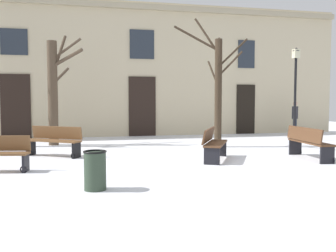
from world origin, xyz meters
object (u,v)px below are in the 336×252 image
Objects in this scene: tree_near_facade at (54,89)px; person_by_shop_door at (295,117)px; bench_by_litter_bin at (214,143)px; bench_facing_shops at (308,142)px; tree_foreground at (218,85)px; bench_far_corner at (54,140)px; streetlamp at (295,84)px; litter_bin at (95,170)px.

tree_near_facade is 2.60× the size of person_by_shop_door.
bench_by_litter_bin is at bearing 175.66° from person_by_shop_door.
tree_near_facade is 8.92m from bench_facing_shops.
bench_far_corner is at bearing -169.19° from tree_foreground.
bench_far_corner is (0.13, -2.94, -1.58)m from tree_near_facade.
bench_facing_shops reaches higher than bench_far_corner.
bench_by_litter_bin is (4.48, -4.68, -1.58)m from tree_near_facade.
streetlamp is (9.46, -0.58, 0.26)m from tree_near_facade.
tree_near_facade is 6.67m from bench_by_litter_bin.
bench_far_corner is 0.88× the size of bench_facing_shops.
person_by_shop_door is at bearing -24.43° from bench_facing_shops.
tree_near_facade is 10.96m from person_by_shop_door.
streetlamp reaches higher than litter_bin.
streetlamp is 6.71m from bench_by_litter_bin.
bench_facing_shops reaches higher than bench_by_litter_bin.
tree_foreground is 2.42× the size of bench_facing_shops.
tree_near_facade reaches higher than bench_facing_shops.
tree_foreground is 2.63× the size of bench_by_litter_bin.
tree_foreground is at bearing 45.19° from bench_far_corner.
bench_facing_shops reaches higher than litter_bin.
bench_by_litter_bin is 8.87m from person_by_shop_door.
tree_near_facade is at bearing 126.92° from bench_far_corner.
person_by_shop_door is at bearing 57.27° from bench_far_corner.
litter_bin is (-4.51, -5.64, -1.79)m from tree_foreground.
bench_facing_shops is 1.09× the size of bench_by_litter_bin.
litter_bin is at bearing -128.65° from tree_foreground.
bench_far_corner is at bearing -165.81° from streetlamp.
litter_bin is 0.44× the size of bench_far_corner.
streetlamp reaches higher than bench_far_corner.
person_by_shop_door is at bearing 33.75° from tree_foreground.
bench_facing_shops is (6.04, 2.43, 0.11)m from litter_bin.
bench_facing_shops is 2.70m from bench_by_litter_bin.
bench_by_litter_bin is at bearing 40.21° from litter_bin.
person_by_shop_door is (9.68, 9.09, 0.50)m from litter_bin.
person_by_shop_door is (6.30, 6.24, 0.41)m from bench_by_litter_bin.
tree_near_facade is 1.10× the size of streetlamp.
person_by_shop_door is at bearing 58.30° from streetlamp.
bench_by_litter_bin reaches higher than litter_bin.
streetlamp is at bearing -22.91° from bench_facing_shops.
tree_foreground reaches higher than bench_far_corner.
person_by_shop_door is (10.65, 4.50, 0.40)m from bench_far_corner.
tree_foreground reaches higher than person_by_shop_door.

